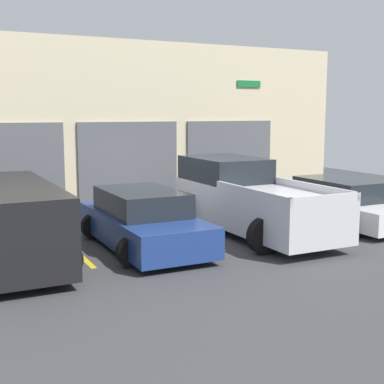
# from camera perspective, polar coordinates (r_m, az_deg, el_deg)

# --- Properties ---
(ground_plane) EXTENTS (28.00, 28.00, 0.00)m
(ground_plane) POSITION_cam_1_polar(r_m,az_deg,el_deg) (14.00, -1.74, -3.94)
(ground_plane) COLOR #3D3D3F
(shophouse_building) EXTENTS (14.78, 0.68, 5.17)m
(shophouse_building) POSITION_cam_1_polar(r_m,az_deg,el_deg) (16.72, -6.54, 6.79)
(shophouse_building) COLOR beige
(shophouse_building) RESTS_ON ground
(pickup_truck) EXTENTS (2.39, 5.35, 1.82)m
(pickup_truck) POSITION_cam_1_polar(r_m,az_deg,el_deg) (13.51, 5.97, -0.74)
(pickup_truck) COLOR silver
(pickup_truck) RESTS_ON ground
(sedan_white) EXTENTS (2.20, 4.28, 1.22)m
(sedan_white) POSITION_cam_1_polar(r_m,az_deg,el_deg) (15.12, 15.87, -1.12)
(sedan_white) COLOR white
(sedan_white) RESTS_ON ground
(sedan_side) EXTENTS (2.13, 4.27, 1.30)m
(sedan_side) POSITION_cam_1_polar(r_m,az_deg,el_deg) (12.03, -5.25, -3.08)
(sedan_side) COLOR navy
(sedan_side) RESTS_ON ground
(van_right) EXTENTS (2.27, 4.74, 1.61)m
(van_right) POSITION_cam_1_polar(r_m,az_deg,el_deg) (11.26, -19.24, -2.93)
(van_right) COLOR black
(van_right) RESTS_ON ground
(parking_stripe_left) EXTENTS (0.12, 2.20, 0.01)m
(parking_stripe_left) POSITION_cam_1_polar(r_m,az_deg,el_deg) (11.71, -11.88, -6.58)
(parking_stripe_left) COLOR gold
(parking_stripe_left) RESTS_ON ground
(parking_stripe_centre) EXTENTS (0.12, 2.20, 0.01)m
(parking_stripe_centre) POSITION_cam_1_polar(r_m,az_deg,el_deg) (12.73, 1.00, -5.19)
(parking_stripe_centre) COLOR gold
(parking_stripe_centre) RESTS_ON ground
(parking_stripe_right) EXTENTS (0.12, 2.20, 0.01)m
(parking_stripe_right) POSITION_cam_1_polar(r_m,az_deg,el_deg) (14.27, 11.50, -3.85)
(parking_stripe_right) COLOR gold
(parking_stripe_right) RESTS_ON ground
(parking_stripe_far_right) EXTENTS (0.12, 2.20, 0.01)m
(parking_stripe_far_right) POSITION_cam_1_polar(r_m,az_deg,el_deg) (16.20, 19.70, -2.71)
(parking_stripe_far_right) COLOR gold
(parking_stripe_far_right) RESTS_ON ground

